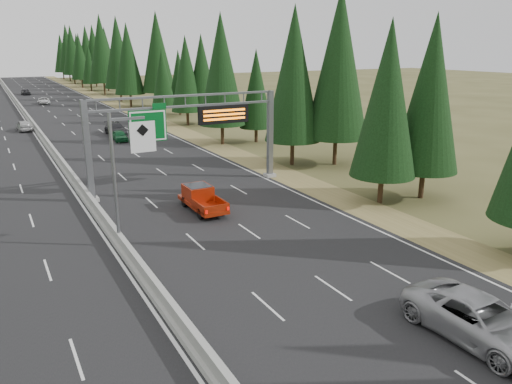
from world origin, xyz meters
TOP-DOWN VIEW (x-y plane):
  - road at (0.00, 80.00)m, footprint 32.00×260.00m
  - shoulder_right at (17.80, 80.00)m, footprint 3.60×260.00m
  - median_barrier at (0.00, 80.00)m, footprint 0.70×260.00m
  - sign_gantry at (8.92, 34.88)m, footprint 16.75×0.98m
  - hov_sign_pole at (0.58, 24.97)m, footprint 2.80×0.50m
  - tree_row_right at (22.05, 84.32)m, footprint 11.56×242.05m
  - silver_minivan at (10.52, 8.00)m, footprint 3.23×6.61m
  - red_pickup at (6.97, 29.22)m, footprint 1.90×5.32m
  - car_ahead_green at (8.48, 59.53)m, footprint 1.73×3.93m
  - car_ahead_dkred at (13.15, 66.61)m, footprint 1.64×4.04m
  - car_ahead_dkgrey at (9.11, 64.26)m, footprint 2.35×5.55m
  - car_ahead_white at (4.93, 108.56)m, footprint 2.42×4.81m
  - car_ahead_far at (3.29, 131.60)m, footprint 2.03×4.46m
  - car_onc_white at (-1.50, 73.74)m, footprint 2.10×4.55m

SIDE VIEW (x-z plane):
  - shoulder_right at x=17.80m, z-range 0.00..0.06m
  - road at x=0.00m, z-range 0.00..0.08m
  - median_barrier at x=0.00m, z-range -0.01..0.84m
  - car_ahead_dkred at x=13.15m, z-range 0.08..1.39m
  - car_ahead_white at x=4.93m, z-range 0.08..1.39m
  - car_ahead_green at x=8.48m, z-range 0.08..1.40m
  - car_ahead_far at x=3.29m, z-range 0.08..1.57m
  - car_onc_white at x=-1.50m, z-range 0.08..1.59m
  - car_ahead_dkgrey at x=9.11m, z-range 0.08..1.68m
  - silver_minivan at x=10.52m, z-range 0.08..1.89m
  - red_pickup at x=6.97m, z-range 0.17..1.91m
  - hov_sign_pole at x=0.58m, z-range 0.72..8.72m
  - sign_gantry at x=8.92m, z-range 1.37..9.17m
  - tree_row_right at x=22.05m, z-range -0.28..18.61m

